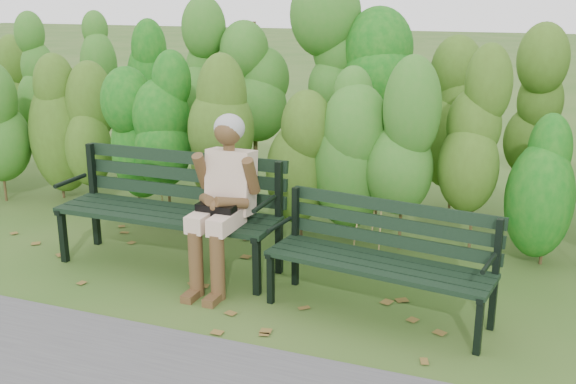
% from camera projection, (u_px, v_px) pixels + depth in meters
% --- Properties ---
extents(ground, '(80.00, 80.00, 0.00)m').
position_uv_depth(ground, '(273.00, 289.00, 5.65)').
color(ground, '#2A5418').
extents(hedge_band, '(11.04, 1.67, 2.42)m').
position_uv_depth(hedge_band, '(340.00, 106.00, 6.96)').
color(hedge_band, '#47381E').
rests_on(hedge_band, ground).
extents(leaf_litter, '(5.97, 2.24, 0.01)m').
position_uv_depth(leaf_litter, '(259.00, 298.00, 5.46)').
color(leaf_litter, brown).
rests_on(leaf_litter, ground).
extents(bench_left, '(2.03, 0.68, 1.01)m').
position_uv_depth(bench_left, '(173.00, 201.00, 6.02)').
color(bench_left, black).
rests_on(bench_left, ground).
extents(bench_right, '(1.78, 0.80, 0.86)m').
position_uv_depth(bench_right, '(383.00, 250.00, 5.11)').
color(bench_right, black).
rests_on(bench_right, ground).
extents(seated_woman, '(0.55, 0.81, 1.43)m').
position_uv_depth(seated_woman, '(223.00, 191.00, 5.57)').
color(seated_woman, beige).
rests_on(seated_woman, ground).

